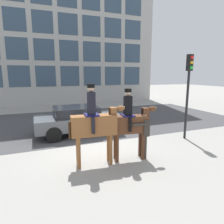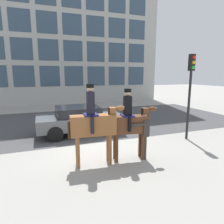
# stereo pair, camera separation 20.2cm
# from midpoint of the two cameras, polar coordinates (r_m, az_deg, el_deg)

# --- Properties ---
(ground_plane) EXTENTS (80.00, 80.00, 0.00)m
(ground_plane) POSITION_cam_midpoint_polar(r_m,az_deg,el_deg) (8.51, -2.98, -9.88)
(ground_plane) COLOR #9E9B93
(road_surface) EXTENTS (21.07, 8.50, 0.01)m
(road_surface) POSITION_cam_midpoint_polar(r_m,az_deg,el_deg) (12.93, -9.17, -2.73)
(road_surface) COLOR #444447
(road_surface) RESTS_ON ground_plane
(office_building_facade) EXTENTS (21.07, 0.33, 19.50)m
(office_building_facade) POSITION_cam_midpoint_polar(r_m,az_deg,el_deg) (21.81, -14.74, 28.56)
(office_building_facade) COLOR #A8A8A3
(office_building_facade) RESTS_ON ground_plane
(mounted_horse_lead) EXTENTS (1.89, 0.65, 2.70)m
(mounted_horse_lead) POSITION_cam_midpoint_polar(r_m,az_deg,el_deg) (6.53, -4.31, -3.28)
(mounted_horse_lead) COLOR brown
(mounted_horse_lead) RESTS_ON ground_plane
(mounted_horse_companion) EXTENTS (1.75, 0.65, 2.52)m
(mounted_horse_companion) POSITION_cam_midpoint_polar(r_m,az_deg,el_deg) (6.98, 5.95, -3.06)
(mounted_horse_companion) COLOR #59331E
(mounted_horse_companion) RESTS_ON ground_plane
(pedestrian_bystander) EXTENTS (0.85, 0.43, 1.65)m
(pedestrian_bystander) POSITION_cam_midpoint_polar(r_m,az_deg,el_deg) (7.19, 9.90, -5.76)
(pedestrian_bystander) COLOR #332D28
(pedestrian_bystander) RESTS_ON ground_plane
(street_car_near_lane) EXTENTS (4.21, 2.01, 1.40)m
(street_car_near_lane) POSITION_cam_midpoint_polar(r_m,az_deg,el_deg) (10.23, -8.68, -2.01)
(street_car_near_lane) COLOR #51565B
(street_car_near_lane) RESTS_ON ground_plane
(traffic_light) EXTENTS (0.24, 0.29, 3.86)m
(traffic_light) POSITION_cam_midpoint_polar(r_m,az_deg,el_deg) (9.69, 22.09, 7.63)
(traffic_light) COLOR black
(traffic_light) RESTS_ON ground_plane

